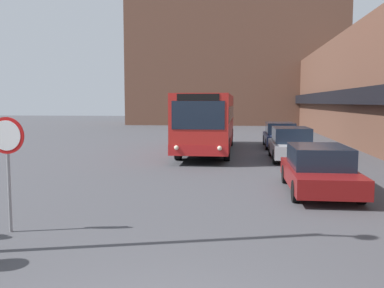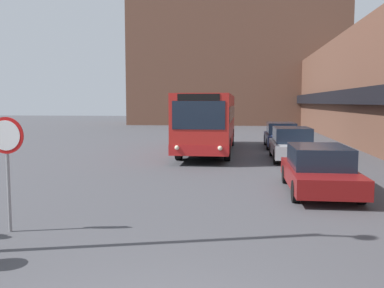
% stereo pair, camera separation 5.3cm
% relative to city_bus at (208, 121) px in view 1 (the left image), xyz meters
% --- Properties ---
extents(building_backdrop_far, '(26.00, 8.00, 16.13)m').
position_rel_city_bus_xyz_m(building_backdrop_far, '(0.94, 30.73, 6.36)').
color(building_backdrop_far, brown).
rests_on(building_backdrop_far, ground_plane).
extents(city_bus, '(2.57, 11.29, 3.11)m').
position_rel_city_bus_xyz_m(city_bus, '(0.00, 0.00, 0.00)').
color(city_bus, red).
rests_on(city_bus, ground_plane).
extents(parked_car_front, '(1.91, 4.52, 1.40)m').
position_rel_city_bus_xyz_m(parked_car_front, '(4.14, -10.17, -1.00)').
color(parked_car_front, maroon).
rests_on(parked_car_front, ground_plane).
extents(parked_car_middle, '(1.89, 4.55, 1.54)m').
position_rel_city_bus_xyz_m(parked_car_middle, '(4.14, -2.87, -0.93)').
color(parked_car_middle, '#B7B7BC').
rests_on(parked_car_middle, ground_plane).
extents(parked_car_back, '(1.89, 4.52, 1.50)m').
position_rel_city_bus_xyz_m(parked_car_back, '(4.14, 2.85, -0.95)').
color(parked_car_back, navy).
rests_on(parked_car_back, ground_plane).
extents(stop_sign, '(0.76, 0.08, 2.41)m').
position_rel_city_bus_xyz_m(stop_sign, '(-3.00, -15.05, 0.05)').
color(stop_sign, gray).
rests_on(stop_sign, ground_plane).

